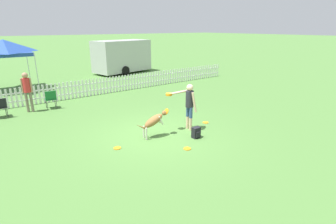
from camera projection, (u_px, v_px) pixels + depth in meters
name	position (u px, v px, depth m)	size (l,w,h in m)	color
ground_plane	(156.00, 134.00, 9.05)	(240.00, 240.00, 0.00)	#4C7A38
handler_person	(188.00, 102.00, 9.19)	(0.93, 0.75, 1.66)	beige
leaping_dog	(154.00, 121.00, 8.69)	(1.20, 0.39, 0.92)	olive
frisbee_near_handler	(187.00, 149.00, 7.96)	(0.22, 0.22, 0.02)	orange
frisbee_near_dog	(117.00, 148.00, 8.00)	(0.22, 0.22, 0.02)	orange
frisbee_midfield	(206.00, 122.00, 10.14)	(0.22, 0.22, 0.02)	orange
backpack_on_grass	(196.00, 133.00, 8.73)	(0.27, 0.23, 0.37)	black
picket_fence	(87.00, 88.00, 13.87)	(20.31, 0.04, 0.90)	white
folding_chair_blue_left	(51.00, 98.00, 11.74)	(0.50, 0.51, 0.85)	#333338
folding_chair_center	(0.00, 106.00, 10.55)	(0.49, 0.51, 0.83)	#333338
canopy_tent_main	(4.00, 48.00, 14.60)	(2.55, 2.55, 2.89)	silver
spectator_standing	(27.00, 88.00, 11.14)	(0.40, 0.27, 1.73)	#7A705B
equipment_trailer	(122.00, 56.00, 20.80)	(5.36, 2.86, 2.54)	#B7B7B7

